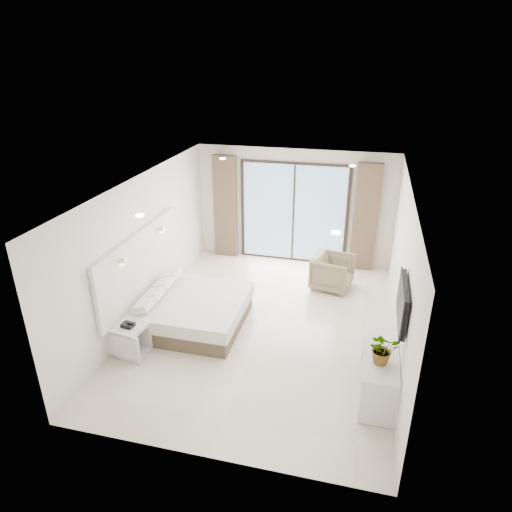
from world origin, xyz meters
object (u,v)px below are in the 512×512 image
object	(u,v)px
nightstand	(128,339)
console_desk	(380,360)
armchair	(332,271)
bed	(191,311)

from	to	relation	value
nightstand	console_desk	bearing A→B (deg)	9.46
nightstand	console_desk	size ratio (longest dim) A/B	0.41
nightstand	armchair	bearing A→B (deg)	54.76
console_desk	armchair	size ratio (longest dim) A/B	1.97
bed	armchair	bearing A→B (deg)	40.77
bed	nightstand	xyz separation A→B (m)	(-0.68, -1.10, -0.01)
nightstand	armchair	size ratio (longest dim) A/B	0.81
nightstand	console_desk	xyz separation A→B (m)	(4.06, 0.03, 0.29)
nightstand	armchair	xyz separation A→B (m)	(3.10, 3.18, 0.13)
armchair	nightstand	bearing A→B (deg)	146.36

